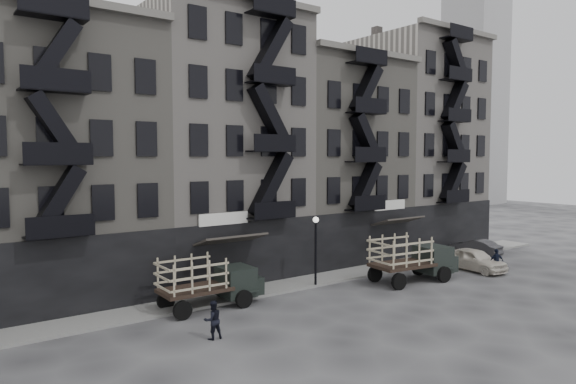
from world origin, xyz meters
TOP-DOWN VIEW (x-y plane):
  - ground at (0.00, 0.00)m, footprint 140.00×140.00m
  - sidewalk at (0.00, 3.75)m, footprint 55.00×2.50m
  - building_midwest at (-10.00, 9.83)m, footprint 10.00×11.35m
  - building_center at (-0.00, 9.82)m, footprint 10.00×11.35m
  - building_mideast at (10.00, 9.83)m, footprint 10.00×11.35m
  - building_east at (20.00, 9.82)m, footprint 10.00×11.35m
  - lamp_post at (3.00, 2.60)m, footprint 0.36×0.36m
  - stake_truck_west at (-4.23, 2.60)m, footprint 5.54×2.39m
  - stake_truck_east at (8.73, -0.02)m, footprint 6.13×3.06m
  - car_east at (14.70, -0.50)m, footprint 2.15×4.65m
  - car_far at (19.50, 2.60)m, footprint 1.66×4.09m
  - pedestrian_mid at (-6.23, -1.58)m, footprint 0.86×0.68m
  - policeman at (14.99, -1.97)m, footprint 1.07×0.81m

SIDE VIEW (x-z plane):
  - ground at x=0.00m, z-range 0.00..0.00m
  - sidewalk at x=0.00m, z-range 0.00..0.15m
  - car_far at x=19.50m, z-range 0.00..1.32m
  - car_east at x=14.70m, z-range 0.00..1.54m
  - policeman at x=14.99m, z-range 0.00..1.69m
  - pedestrian_mid at x=-6.23m, z-range 0.00..1.70m
  - stake_truck_west at x=-4.23m, z-range 0.19..2.95m
  - stake_truck_east at x=8.73m, z-range 0.21..3.17m
  - lamp_post at x=3.00m, z-range 0.64..4.92m
  - building_midwest at x=-10.00m, z-range -0.60..15.60m
  - building_mideast at x=10.00m, z-range -0.60..15.60m
  - building_center at x=0.00m, z-range -0.60..17.60m
  - building_east at x=20.00m, z-range -0.60..18.60m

